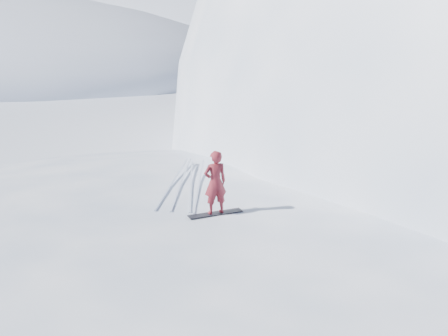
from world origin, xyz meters
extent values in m
plane|color=white|center=(0.00, 0.00, 0.00)|extent=(400.00, 400.00, 0.00)
ellipsoid|color=white|center=(1.00, 3.00, 0.00)|extent=(36.00, 28.00, 4.80)
ellipsoid|color=white|center=(-40.00, 110.00, 0.00)|extent=(140.00, 90.00, 36.00)
ellipsoid|color=white|center=(-2.00, 6.00, 0.00)|extent=(7.00, 6.30, 1.00)
ellipsoid|color=white|center=(7.00, 4.00, 0.00)|extent=(4.00, 3.60, 0.60)
cube|color=black|center=(0.38, 2.46, 2.41)|extent=(1.47, 1.21, 0.03)
imported|color=maroon|center=(0.38, 2.46, 3.35)|extent=(0.80, 0.76, 1.85)
cube|color=silver|center=(-1.89, 5.24, 2.42)|extent=(1.03, 5.93, 0.04)
cube|color=silver|center=(-1.59, 5.24, 2.42)|extent=(1.37, 5.87, 0.04)
cube|color=silver|center=(-1.25, 5.24, 2.42)|extent=(1.84, 5.75, 0.04)
cube|color=silver|center=(-0.95, 5.24, 2.42)|extent=(1.50, 5.84, 0.04)
camera|label=1|loc=(3.96, -10.51, 7.61)|focal=40.00mm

